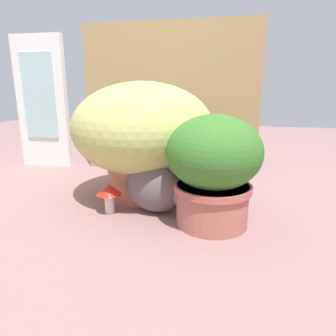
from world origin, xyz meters
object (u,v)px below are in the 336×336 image
at_px(grass_planter, 143,133).
at_px(mushroom_ornament_red, 109,192).
at_px(mushroom_ornament_pink, 155,185).
at_px(cat, 159,183).
at_px(leafy_planter, 214,167).

distance_m(grass_planter, mushroom_ornament_red, 0.31).
height_order(grass_planter, mushroom_ornament_red, grass_planter).
xyz_separation_m(grass_planter, mushroom_ornament_pink, (0.09, -0.13, -0.20)).
relative_size(grass_planter, mushroom_ornament_red, 5.06).
relative_size(grass_planter, cat, 1.68).
distance_m(leafy_planter, cat, 0.25).
distance_m(leafy_planter, mushroom_ornament_pink, 0.29).
xyz_separation_m(mushroom_ornament_pink, mushroom_ornament_red, (-0.17, -0.09, -0.01)).
height_order(grass_planter, mushroom_ornament_pink, grass_planter).
height_order(leafy_planter, mushroom_ornament_red, leafy_planter).
bearing_deg(mushroom_ornament_red, mushroom_ornament_pink, 27.32).
bearing_deg(cat, mushroom_ornament_pink, 128.61).
bearing_deg(mushroom_ornament_pink, mushroom_ornament_red, -152.68).
bearing_deg(leafy_planter, grass_planter, 144.98).
relative_size(grass_planter, leafy_planter, 1.53).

